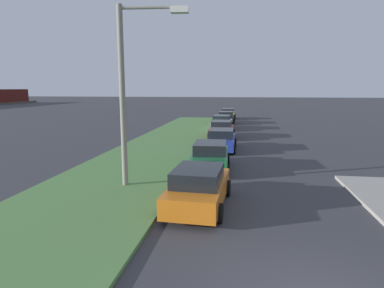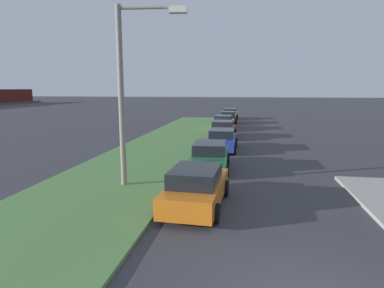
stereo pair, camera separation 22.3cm
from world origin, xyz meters
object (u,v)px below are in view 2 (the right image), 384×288
(parked_car_white, at_px, (224,123))
(streetlight, at_px, (129,84))
(parked_car_blue, at_px, (222,140))
(parked_car_yellow, at_px, (230,114))
(parked_car_orange, at_px, (196,187))
(parked_car_black, at_px, (228,118))
(parked_car_green, at_px, (210,156))
(parked_car_red, at_px, (223,129))

(parked_car_white, bearing_deg, streetlight, 176.39)
(parked_car_blue, bearing_deg, parked_car_white, 3.44)
(parked_car_yellow, height_order, streetlight, streetlight)
(parked_car_orange, distance_m, parked_car_yellow, 34.04)
(parked_car_black, bearing_deg, parked_car_yellow, 0.77)
(parked_car_black, bearing_deg, parked_car_orange, -178.89)
(parked_car_white, height_order, streetlight, streetlight)
(parked_car_green, bearing_deg, parked_car_black, -1.58)
(parked_car_yellow, bearing_deg, parked_car_black, -178.40)
(parked_car_white, distance_m, parked_car_yellow, 11.43)
(parked_car_red, bearing_deg, streetlight, 171.57)
(parked_car_blue, distance_m, streetlight, 10.38)
(parked_car_orange, relative_size, parked_car_yellow, 1.01)
(parked_car_black, xyz_separation_m, streetlight, (-26.39, 2.71, 3.67))
(parked_car_orange, relative_size, parked_car_blue, 1.02)
(parked_car_green, height_order, parked_car_blue, same)
(parked_car_blue, relative_size, parked_car_red, 0.98)
(parked_car_green, distance_m, parked_car_yellow, 28.55)
(parked_car_orange, distance_m, parked_car_blue, 11.05)
(streetlight, bearing_deg, parked_car_blue, -19.28)
(parked_car_green, height_order, streetlight, streetlight)
(parked_car_orange, bearing_deg, parked_car_black, 3.74)
(parked_car_red, bearing_deg, parked_car_white, 5.81)
(parked_car_red, relative_size, parked_car_white, 0.99)
(parked_car_green, bearing_deg, parked_car_orange, 178.88)
(parked_car_green, xyz_separation_m, streetlight, (-3.60, 2.97, 3.67))
(parked_car_green, relative_size, parked_car_blue, 1.01)
(parked_car_orange, bearing_deg, parked_car_blue, 2.34)
(parked_car_orange, height_order, parked_car_white, same)
(parked_car_red, relative_size, parked_car_black, 1.01)
(parked_car_yellow, bearing_deg, parked_car_red, -178.13)
(parked_car_red, height_order, streetlight, streetlight)
(parked_car_blue, relative_size, parked_car_black, 1.00)
(parked_car_white, relative_size, parked_car_black, 1.02)
(parked_car_blue, distance_m, parked_car_yellow, 22.99)
(parked_car_red, distance_m, parked_car_yellow, 17.21)
(parked_car_black, bearing_deg, parked_car_blue, -177.99)
(parked_car_green, relative_size, parked_car_black, 1.01)
(parked_car_orange, xyz_separation_m, parked_car_black, (28.27, 0.37, 0.00))
(parked_car_green, xyz_separation_m, parked_car_white, (17.12, 0.44, 0.00))
(parked_car_orange, height_order, parked_car_black, same)
(parked_car_green, xyz_separation_m, parked_car_black, (22.78, 0.26, 0.00))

